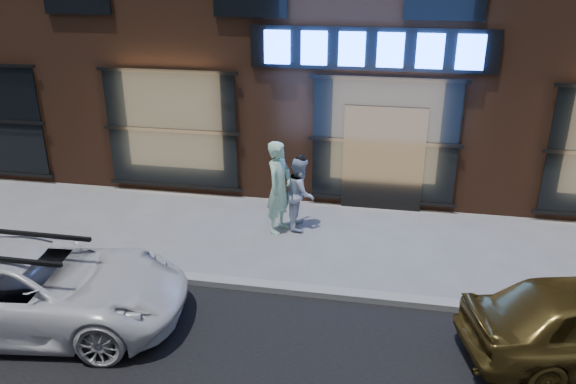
# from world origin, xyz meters

# --- Properties ---
(ground) EXTENTS (90.00, 90.00, 0.00)m
(ground) POSITION_xyz_m (0.00, 0.00, 0.00)
(ground) COLOR slate
(ground) RESTS_ON ground
(curb) EXTENTS (60.00, 0.25, 0.12)m
(curb) POSITION_xyz_m (0.00, 0.00, 0.06)
(curb) COLOR gray
(curb) RESTS_ON ground
(man_bowtie) EXTENTS (0.67, 0.83, 1.96)m
(man_bowtie) POSITION_xyz_m (-2.06, 2.35, 0.98)
(man_bowtie) COLOR #C2FFD4
(man_bowtie) RESTS_ON ground
(man_cap) EXTENTS (0.69, 0.83, 1.56)m
(man_cap) POSITION_xyz_m (-1.66, 2.61, 0.78)
(man_cap) COLOR silver
(man_cap) RESTS_ON ground
(white_suv) EXTENTS (4.89, 2.78, 1.29)m
(white_suv) POSITION_xyz_m (-5.08, -1.60, 0.64)
(white_suv) COLOR white
(white_suv) RESTS_ON ground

